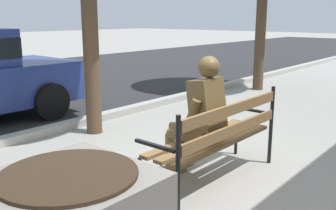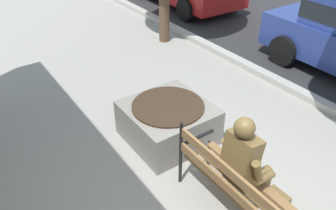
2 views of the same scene
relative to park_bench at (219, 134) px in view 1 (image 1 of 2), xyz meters
name	(u,v)px [view 1 (image 1 of 2)]	position (x,y,z in m)	size (l,w,h in m)	color
ground_plane	(208,185)	(-0.14, 0.03, -0.54)	(80.00, 80.00, 0.00)	#9E9B93
curb_stone	(52,129)	(-0.14, 2.93, -0.48)	(60.00, 0.20, 0.12)	#B2AFA8
park_bench	(219,134)	(0.00, 0.00, 0.00)	(1.81, 0.55, 0.95)	olive
bronze_statue_seated	(197,121)	(-0.12, 0.21, 0.12)	(0.63, 0.76, 1.37)	brown
concrete_planter	(71,209)	(-1.72, 0.24, -0.25)	(1.17, 1.17, 0.60)	gray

